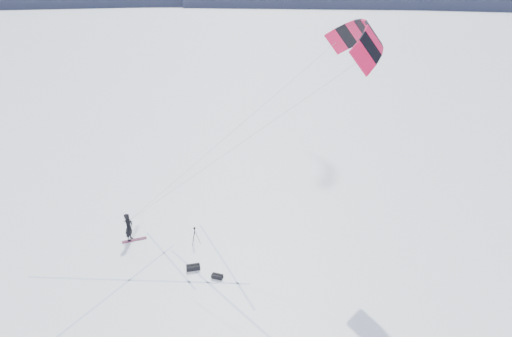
# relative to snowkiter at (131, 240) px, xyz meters

# --- Properties ---
(ground) EXTENTS (1800.00, 1800.00, 0.00)m
(ground) POSITION_rel_snowkiter_xyz_m (2.62, -1.85, 0.00)
(ground) COLOR white
(horizon_hills) EXTENTS (704.84, 706.81, 10.70)m
(horizon_hills) POSITION_rel_snowkiter_xyz_m (2.62, -1.85, 4.76)
(horizon_hills) COLOR black
(horizon_hills) RESTS_ON ground
(snow_tracks) EXTENTS (13.93, 10.25, 0.01)m
(snow_tracks) POSITION_rel_snowkiter_xyz_m (1.19, -2.18, 0.00)
(snow_tracks) COLOR #A4B3D5
(snow_tracks) RESTS_ON ground
(snowkiter) EXTENTS (0.48, 0.71, 1.91)m
(snowkiter) POSITION_rel_snowkiter_xyz_m (0.00, 0.00, 0.00)
(snowkiter) COLOR black
(snowkiter) RESTS_ON ground
(snowboard) EXTENTS (1.51, 0.96, 0.04)m
(snowboard) POSITION_rel_snowkiter_xyz_m (0.26, -0.03, 0.02)
(snowboard) COLOR #741F48
(snowboard) RESTS_ON ground
(tripod) EXTENTS (0.54, 0.60, 1.20)m
(tripod) POSITION_rel_snowkiter_xyz_m (4.28, -0.05, 0.77)
(tripod) COLOR black
(tripod) RESTS_ON ground
(gear_bag_a) EXTENTS (0.85, 0.59, 0.35)m
(gear_bag_a) POSITION_rel_snowkiter_xyz_m (4.75, -2.69, 0.15)
(gear_bag_a) COLOR black
(gear_bag_a) RESTS_ON ground
(gear_bag_b) EXTENTS (0.68, 0.44, 0.29)m
(gear_bag_b) POSITION_rel_snowkiter_xyz_m (6.28, -3.34, 0.12)
(gear_bag_b) COLOR black
(gear_bag_b) RESTS_ON ground
(power_kite) EXTENTS (14.98, 7.09, 12.14)m
(power_kite) POSITION_rel_snowkiter_xyz_m (13.59, 1.54, 12.42)
(power_kite) COLOR red
(power_kite) RESTS_ON ground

